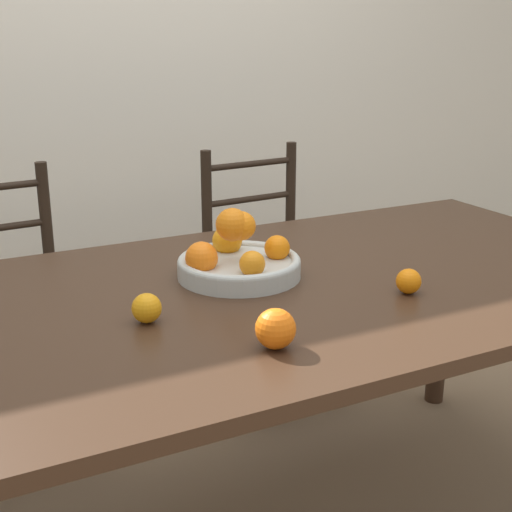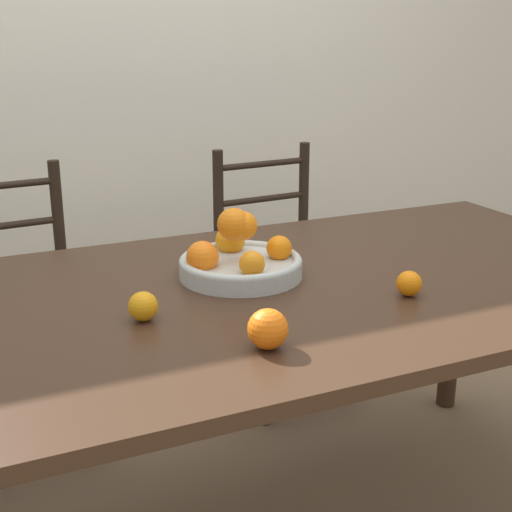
% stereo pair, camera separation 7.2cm
% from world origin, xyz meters
% --- Properties ---
extents(wall_back, '(8.00, 0.06, 2.60)m').
position_xyz_m(wall_back, '(0.00, 1.57, 1.30)').
color(wall_back, silver).
rests_on(wall_back, ground_plane).
extents(dining_table, '(1.89, 1.05, 0.78)m').
position_xyz_m(dining_table, '(0.00, 0.00, 0.69)').
color(dining_table, '#382316').
rests_on(dining_table, ground_plane).
extents(fruit_bowl, '(0.31, 0.31, 0.18)m').
position_xyz_m(fruit_bowl, '(-0.14, 0.10, 0.82)').
color(fruit_bowl, '#B2B7B2').
rests_on(fruit_bowl, dining_table).
extents(orange_loose_0, '(0.06, 0.06, 0.06)m').
position_xyz_m(orange_loose_0, '(-0.44, -0.08, 0.81)').
color(orange_loose_0, orange).
rests_on(orange_loose_0, dining_table).
extents(orange_loose_1, '(0.06, 0.06, 0.06)m').
position_xyz_m(orange_loose_1, '(0.17, -0.19, 0.81)').
color(orange_loose_1, orange).
rests_on(orange_loose_1, dining_table).
extents(orange_loose_2, '(0.08, 0.08, 0.08)m').
position_xyz_m(orange_loose_2, '(-0.26, -0.32, 0.82)').
color(orange_loose_2, orange).
rests_on(orange_loose_2, dining_table).
extents(chair_left, '(0.45, 0.43, 0.95)m').
position_xyz_m(chair_left, '(-0.62, 0.83, 0.47)').
color(chair_left, black).
rests_on(chair_left, ground_plane).
extents(chair_right, '(0.45, 0.43, 0.95)m').
position_xyz_m(chair_right, '(0.34, 0.83, 0.47)').
color(chair_right, black).
rests_on(chair_right, ground_plane).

